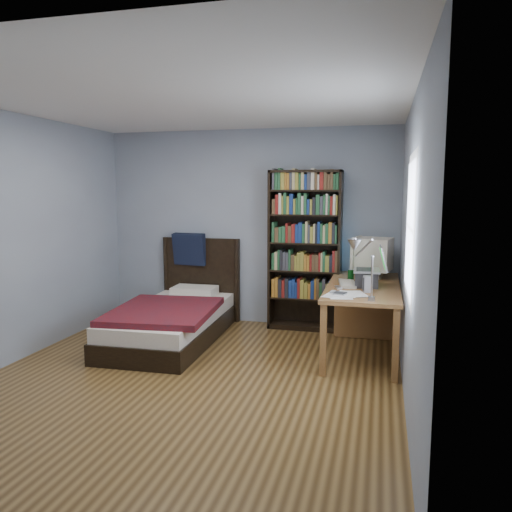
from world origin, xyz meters
name	(u,v)px	position (x,y,z in m)	size (l,w,h in m)	color
room	(191,244)	(0.03, 0.00, 1.25)	(4.20, 4.24, 2.50)	#4F3517
desk	(364,303)	(1.51, 1.69, 0.42)	(0.75, 1.75, 0.73)	brown
crt_monitor	(372,255)	(1.57, 1.69, 0.99)	(0.48, 0.45, 0.47)	beige
laptop	(368,275)	(1.55, 1.12, 0.85)	(0.36, 0.37, 0.43)	#2D2D30
desk_lamp	(358,252)	(1.49, 0.07, 1.22)	(0.23, 0.52, 0.61)	#99999E
keyboard	(347,284)	(1.34, 1.15, 0.74)	(0.16, 0.41, 0.03)	#BCB39D
speaker	(368,284)	(1.56, 0.83, 0.81)	(0.08, 0.08, 0.16)	#939396
soda_can	(351,275)	(1.36, 1.44, 0.79)	(0.07, 0.07, 0.12)	#073315
mouse	(363,279)	(1.49, 1.43, 0.75)	(0.07, 0.12, 0.04)	silver
phone_silver	(338,287)	(1.26, 0.93, 0.74)	(0.06, 0.11, 0.02)	silver
phone_grey	(333,292)	(1.23, 0.70, 0.74)	(0.04, 0.09, 0.02)	#939396
external_drive	(340,294)	(1.31, 0.62, 0.74)	(0.11, 0.11, 0.02)	#939396
bookshelf	(305,250)	(0.76, 1.94, 0.99)	(0.89, 0.30, 1.97)	black
bed	(174,317)	(-0.65, 1.13, 0.26)	(1.19, 2.10, 1.16)	black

